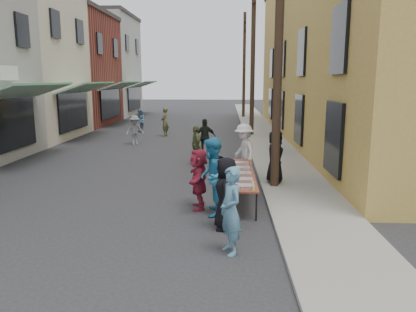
# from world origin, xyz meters

# --- Properties ---
(ground) EXTENTS (120.00, 120.00, 0.00)m
(ground) POSITION_xyz_m (0.00, 0.00, 0.00)
(ground) COLOR #28282B
(ground) RESTS_ON ground
(sidewalk) EXTENTS (2.20, 60.00, 0.10)m
(sidewalk) POSITION_xyz_m (5.00, 15.00, 0.05)
(sidewalk) COLOR gray
(sidewalk) RESTS_ON ground
(storefront_row) EXTENTS (8.00, 37.00, 9.00)m
(storefront_row) POSITION_xyz_m (-10.00, 14.96, 4.12)
(storefront_row) COLOR maroon
(storefront_row) RESTS_ON ground
(building_ochre) EXTENTS (10.00, 28.00, 10.00)m
(building_ochre) POSITION_xyz_m (11.10, 14.00, 5.00)
(building_ochre) COLOR #A6963B
(building_ochre) RESTS_ON ground
(utility_pole_near) EXTENTS (0.26, 0.26, 9.00)m
(utility_pole_near) POSITION_xyz_m (4.30, 3.00, 4.50)
(utility_pole_near) COLOR #2D2116
(utility_pole_near) RESTS_ON ground
(utility_pole_mid) EXTENTS (0.26, 0.26, 9.00)m
(utility_pole_mid) POSITION_xyz_m (4.30, 15.00, 4.50)
(utility_pole_mid) COLOR #2D2116
(utility_pole_mid) RESTS_ON ground
(utility_pole_far) EXTENTS (0.26, 0.26, 9.00)m
(utility_pole_far) POSITION_xyz_m (4.30, 27.00, 4.50)
(utility_pole_far) COLOR #2D2116
(utility_pole_far) RESTS_ON ground
(serving_table) EXTENTS (0.70, 4.00, 0.75)m
(serving_table) POSITION_xyz_m (3.23, 1.88, 0.71)
(serving_table) COLOR maroon
(serving_table) RESTS_ON ground
(catering_tray_sausage) EXTENTS (0.50, 0.33, 0.08)m
(catering_tray_sausage) POSITION_xyz_m (3.23, 0.23, 0.79)
(catering_tray_sausage) COLOR maroon
(catering_tray_sausage) RESTS_ON serving_table
(catering_tray_foil_b) EXTENTS (0.50, 0.33, 0.08)m
(catering_tray_foil_b) POSITION_xyz_m (3.23, 0.88, 0.79)
(catering_tray_foil_b) COLOR #B2B2B7
(catering_tray_foil_b) RESTS_ON serving_table
(catering_tray_buns) EXTENTS (0.50, 0.33, 0.08)m
(catering_tray_buns) POSITION_xyz_m (3.23, 1.58, 0.79)
(catering_tray_buns) COLOR tan
(catering_tray_buns) RESTS_ON serving_table
(catering_tray_foil_d) EXTENTS (0.50, 0.33, 0.08)m
(catering_tray_foil_d) POSITION_xyz_m (3.23, 2.28, 0.79)
(catering_tray_foil_d) COLOR #B2B2B7
(catering_tray_foil_d) RESTS_ON serving_table
(catering_tray_buns_end) EXTENTS (0.50, 0.33, 0.08)m
(catering_tray_buns_end) POSITION_xyz_m (3.23, 2.98, 0.79)
(catering_tray_buns_end) COLOR tan
(catering_tray_buns_end) RESTS_ON serving_table
(condiment_jar_a) EXTENTS (0.07, 0.07, 0.08)m
(condiment_jar_a) POSITION_xyz_m (3.01, -0.07, 0.79)
(condiment_jar_a) COLOR #A57F26
(condiment_jar_a) RESTS_ON serving_table
(condiment_jar_b) EXTENTS (0.07, 0.07, 0.08)m
(condiment_jar_b) POSITION_xyz_m (3.01, 0.03, 0.79)
(condiment_jar_b) COLOR #A57F26
(condiment_jar_b) RESTS_ON serving_table
(condiment_jar_c) EXTENTS (0.07, 0.07, 0.08)m
(condiment_jar_c) POSITION_xyz_m (3.01, 0.13, 0.79)
(condiment_jar_c) COLOR #A57F26
(condiment_jar_c) RESTS_ON serving_table
(cup_stack) EXTENTS (0.08, 0.08, 0.12)m
(cup_stack) POSITION_xyz_m (3.43, -0.02, 0.81)
(cup_stack) COLOR tan
(cup_stack) RESTS_ON serving_table
(guest_front_a) EXTENTS (0.57, 0.84, 1.66)m
(guest_front_a) POSITION_xyz_m (2.80, -0.56, 0.83)
(guest_front_a) COLOR black
(guest_front_a) RESTS_ON ground
(guest_front_b) EXTENTS (0.63, 0.74, 1.73)m
(guest_front_b) POSITION_xyz_m (2.89, -1.86, 0.86)
(guest_front_b) COLOR teal
(guest_front_b) RESTS_ON ground
(guest_front_c) EXTENTS (0.78, 0.98, 1.96)m
(guest_front_c) POSITION_xyz_m (2.44, 0.40, 0.98)
(guest_front_c) COLOR teal
(guest_front_c) RESTS_ON ground
(guest_front_d) EXTENTS (1.11, 1.39, 1.88)m
(guest_front_d) POSITION_xyz_m (3.40, 4.34, 0.94)
(guest_front_d) COLOR white
(guest_front_d) RESTS_ON ground
(guest_front_e) EXTENTS (0.69, 1.00, 1.57)m
(guest_front_e) POSITION_xyz_m (1.60, 6.41, 0.78)
(guest_front_e) COLOR #575F37
(guest_front_e) RESTS_ON ground
(guest_queue_back) EXTENTS (0.55, 1.50, 1.59)m
(guest_queue_back) POSITION_xyz_m (2.08, 0.91, 0.80)
(guest_queue_back) COLOR maroon
(guest_queue_back) RESTS_ON ground
(server) EXTENTS (0.74, 0.93, 1.66)m
(server) POSITION_xyz_m (4.35, 3.42, 0.93)
(server) COLOR black
(server) RESTS_ON sidewalk
(passerby_left) EXTENTS (1.14, 0.97, 1.53)m
(passerby_left) POSITION_xyz_m (-1.96, 11.41, 0.76)
(passerby_left) COLOR gray
(passerby_left) RESTS_ON ground
(passerby_mid) EXTENTS (1.03, 0.62, 1.65)m
(passerby_mid) POSITION_xyz_m (1.86, 8.40, 0.82)
(passerby_mid) COLOR black
(passerby_mid) RESTS_ON ground
(passerby_right) EXTENTS (0.50, 0.68, 1.73)m
(passerby_right) POSITION_xyz_m (-0.88, 14.64, 0.87)
(passerby_right) COLOR brown
(passerby_right) RESTS_ON ground
(passerby_far) EXTENTS (0.80, 0.88, 1.49)m
(passerby_far) POSITION_xyz_m (-2.75, 16.39, 0.74)
(passerby_far) COLOR #5681A7
(passerby_far) RESTS_ON ground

